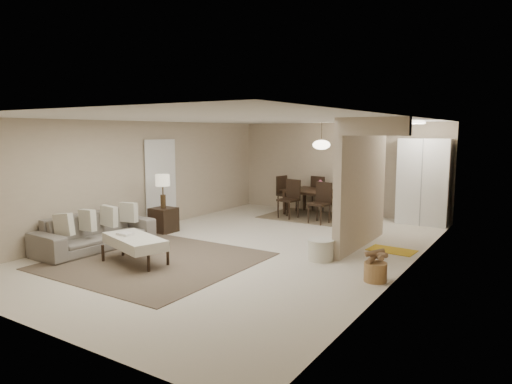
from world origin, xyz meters
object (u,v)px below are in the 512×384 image
Objects in this scene: side_table at (164,220)px; wicker_basket at (375,272)px; sofa at (96,232)px; dining_table at (320,204)px; ottoman_bench at (134,242)px; pantry_cabinet at (424,182)px; round_pouf at (321,250)px.

wicker_basket is (5.15, -0.81, -0.13)m from side_table.
wicker_basket is at bearing -77.17° from sofa.
wicker_basket is (5.20, 1.00, -0.19)m from sofa.
sofa is 5.88m from dining_table.
ottoman_bench is at bearing -57.42° from side_table.
pantry_cabinet reaches higher than wicker_basket.
pantry_cabinet is at bearing 20.44° from dining_table.
side_table is (-1.35, 2.11, -0.11)m from ottoman_bench.
side_table is 1.17× the size of round_pouf.
sofa is at bearing -91.58° from side_table.
dining_table reaches higher than round_pouf.
ottoman_bench is at bearing -161.09° from wicker_basket.
round_pouf is (2.61, 1.93, -0.20)m from ottoman_bench.
side_table is at bearing -139.44° from pantry_cabinet.
dining_table is at bearing -169.92° from pantry_cabinet.
sofa is 1.16× the size of dining_table.
wicker_basket is 5.31m from dining_table.
wicker_basket is (3.80, 1.30, -0.24)m from ottoman_bench.
pantry_cabinet is at bearing 78.94° from ottoman_bench.
wicker_basket is (0.40, -4.87, -0.90)m from pantry_cabinet.
side_table is at bearing -111.16° from dining_table.
ottoman_bench is 4.23× the size of wicker_basket.
dining_table reaches higher than ottoman_bench.
pantry_cabinet is at bearing -37.33° from sofa.
pantry_cabinet reaches higher than dining_table.
dining_table is at bearing -20.76° from sofa.
ottoman_bench is at bearing -100.19° from sofa.
round_pouf is at bearing -55.01° from dining_table.
side_table reaches higher than round_pouf.
sofa reaches higher than ottoman_bench.
round_pouf is (3.96, -0.18, -0.09)m from side_table.
round_pouf is 4.18m from dining_table.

